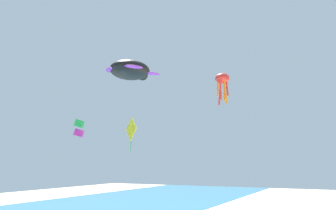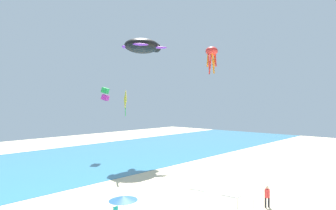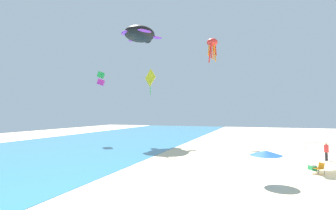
# 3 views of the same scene
# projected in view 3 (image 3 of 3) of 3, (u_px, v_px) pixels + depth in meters

# --- Properties ---
(ocean_strip) EXTENTS (120.00, 26.13, 0.02)m
(ocean_strip) POSITION_uv_depth(u_px,v_px,m) (51.00, 151.00, 30.03)
(ocean_strip) COLOR teal
(ocean_strip) RESTS_ON ground
(canopy_tent) EXTENTS (3.35, 3.88, 3.00)m
(canopy_tent) POSITION_uv_depth(u_px,v_px,m) (325.00, 137.00, 19.53)
(canopy_tent) COLOR #B7B7BC
(canopy_tent) RESTS_ON ground
(beach_umbrella) EXTENTS (1.99, 1.99, 2.14)m
(beach_umbrella) POSITION_uv_depth(u_px,v_px,m) (266.00, 153.00, 16.00)
(beach_umbrella) COLOR silver
(beach_umbrella) RESTS_ON ground
(folding_chair_near_cooler) EXTENTS (0.79, 0.81, 0.82)m
(folding_chair_near_cooler) POSITION_uv_depth(u_px,v_px,m) (320.00, 167.00, 18.56)
(folding_chair_near_cooler) COLOR black
(folding_chair_near_cooler) RESTS_ON ground
(cooler_box) EXTENTS (0.74, 0.64, 0.40)m
(cooler_box) POSITION_uv_depth(u_px,v_px,m) (312.00, 167.00, 19.84)
(cooler_box) COLOR #1E8C4C
(cooler_box) RESTS_ON ground
(person_kite_handler) EXTENTS (0.43, 0.42, 1.75)m
(person_kite_handler) POSITION_uv_depth(u_px,v_px,m) (326.00, 150.00, 23.70)
(person_kite_handler) COLOR black
(person_kite_handler) RESTS_ON ground
(kite_octopus_red) EXTENTS (1.64, 1.64, 3.65)m
(kite_octopus_red) POSITION_uv_depth(u_px,v_px,m) (212.00, 44.00, 38.34)
(kite_octopus_red) COLOR red
(kite_box_green) EXTENTS (1.30, 1.39, 2.15)m
(kite_box_green) POSITION_uv_depth(u_px,v_px,m) (101.00, 79.00, 38.45)
(kite_box_green) COLOR green
(kite_turtle_black) EXTENTS (7.21, 6.44, 2.36)m
(kite_turtle_black) POSITION_uv_depth(u_px,v_px,m) (140.00, 34.00, 40.13)
(kite_turtle_black) COLOR black
(kite_diamond_yellow) EXTENTS (1.21, 1.92, 3.19)m
(kite_diamond_yellow) POSITION_uv_depth(u_px,v_px,m) (150.00, 79.00, 30.78)
(kite_diamond_yellow) COLOR yellow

